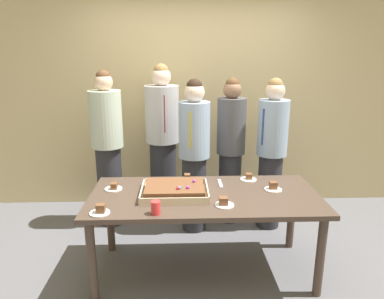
# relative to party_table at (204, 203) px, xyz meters

# --- Properties ---
(ground_plane) EXTENTS (12.00, 12.00, 0.00)m
(ground_plane) POSITION_rel_party_table_xyz_m (0.00, 0.00, -0.65)
(ground_plane) COLOR #5B5B60
(interior_back_panel) EXTENTS (8.00, 0.12, 3.00)m
(interior_back_panel) POSITION_rel_party_table_xyz_m (0.00, 1.60, 0.85)
(interior_back_panel) COLOR #CCB784
(interior_back_panel) RESTS_ON ground_plane
(party_table) EXTENTS (1.92, 0.89, 0.73)m
(party_table) POSITION_rel_party_table_xyz_m (0.00, 0.00, 0.00)
(party_table) COLOR #47382D
(party_table) RESTS_ON ground_plane
(sheet_cake) EXTENTS (0.56, 0.45, 0.11)m
(sheet_cake) POSITION_rel_party_table_xyz_m (-0.25, 0.01, 0.12)
(sheet_cake) COLOR beige
(sheet_cake) RESTS_ON party_table
(plated_slice_near_left) EXTENTS (0.15, 0.15, 0.06)m
(plated_slice_near_left) POSITION_rel_party_table_xyz_m (-0.78, 0.13, 0.10)
(plated_slice_near_left) COLOR white
(plated_slice_near_left) RESTS_ON party_table
(plated_slice_near_right) EXTENTS (0.15, 0.15, 0.06)m
(plated_slice_near_right) POSITION_rel_party_table_xyz_m (0.44, 0.33, 0.10)
(plated_slice_near_right) COLOR white
(plated_slice_near_right) RESTS_ON party_table
(plated_slice_far_left) EXTENTS (0.15, 0.15, 0.07)m
(plated_slice_far_left) POSITION_rel_party_table_xyz_m (0.60, 0.08, 0.10)
(plated_slice_far_left) COLOR white
(plated_slice_far_left) RESTS_ON party_table
(plated_slice_far_right) EXTENTS (0.15, 0.15, 0.07)m
(plated_slice_far_right) POSITION_rel_party_table_xyz_m (-0.80, -0.34, 0.10)
(plated_slice_far_right) COLOR white
(plated_slice_far_right) RESTS_ON party_table
(plated_slice_center_front) EXTENTS (0.15, 0.15, 0.07)m
(plated_slice_center_front) POSITION_rel_party_table_xyz_m (0.13, -0.23, 0.10)
(plated_slice_center_front) COLOR white
(plated_slice_center_front) RESTS_ON party_table
(plated_slice_center_back) EXTENTS (0.15, 0.15, 0.06)m
(plated_slice_center_back) POSITION_rel_party_table_xyz_m (-0.14, 0.33, 0.10)
(plated_slice_center_back) COLOR white
(plated_slice_center_back) RESTS_ON party_table
(drink_cup_nearest) EXTENTS (0.07, 0.07, 0.10)m
(drink_cup_nearest) POSITION_rel_party_table_xyz_m (-0.39, -0.36, 0.13)
(drink_cup_nearest) COLOR red
(drink_cup_nearest) RESTS_ON party_table
(cake_server_utensil) EXTENTS (0.03, 0.20, 0.01)m
(cake_server_utensil) POSITION_rel_party_table_xyz_m (0.16, 0.24, 0.08)
(cake_server_utensil) COLOR silver
(cake_server_utensil) RESTS_ON party_table
(person_serving_front) EXTENTS (0.34, 0.34, 1.71)m
(person_serving_front) POSITION_rel_party_table_xyz_m (-0.98, 0.96, 0.24)
(person_serving_front) COLOR #28282D
(person_serving_front) RESTS_ON ground_plane
(person_green_shirt_behind) EXTENTS (0.32, 0.32, 1.63)m
(person_green_shirt_behind) POSITION_rel_party_table_xyz_m (0.77, 0.82, 0.21)
(person_green_shirt_behind) COLOR #28282D
(person_green_shirt_behind) RESTS_ON ground_plane
(person_striped_tie_right) EXTENTS (0.31, 0.31, 1.63)m
(person_striped_tie_right) POSITION_rel_party_table_xyz_m (0.36, 0.98, 0.20)
(person_striped_tie_right) COLOR #28282D
(person_striped_tie_right) RESTS_ON ground_plane
(person_far_right_suit) EXTENTS (0.38, 0.38, 1.76)m
(person_far_right_suit) POSITION_rel_party_table_xyz_m (-0.40, 1.17, 0.26)
(person_far_right_suit) COLOR #28282D
(person_far_right_suit) RESTS_ON ground_plane
(person_back_corner) EXTENTS (0.32, 0.32, 1.63)m
(person_back_corner) POSITION_rel_party_table_xyz_m (-0.05, 0.78, 0.20)
(person_back_corner) COLOR #28282D
(person_back_corner) RESTS_ON ground_plane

